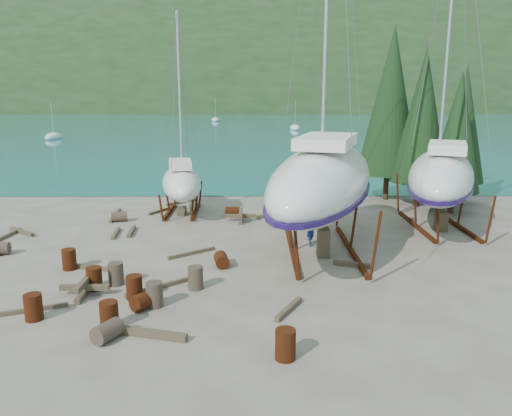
{
  "coord_description": "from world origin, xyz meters",
  "views": [
    {
      "loc": [
        1.88,
        -19.84,
        7.25
      ],
      "look_at": [
        1.97,
        3.0,
        1.94
      ],
      "focal_mm": 35.0,
      "sensor_mm": 36.0,
      "label": 1
    }
  ],
  "objects_px": {
    "worker": "(311,229)",
    "large_sailboat_far": "(441,175)",
    "small_sailboat_shore": "(182,182)",
    "large_sailboat_near": "(323,179)"
  },
  "relations": [
    {
      "from": "worker",
      "to": "large_sailboat_far",
      "type": "bearing_deg",
      "value": -61.58
    },
    {
      "from": "large_sailboat_far",
      "to": "small_sailboat_shore",
      "type": "height_order",
      "value": "large_sailboat_far"
    },
    {
      "from": "small_sailboat_shore",
      "to": "worker",
      "type": "bearing_deg",
      "value": -53.08
    },
    {
      "from": "large_sailboat_far",
      "to": "worker",
      "type": "distance_m",
      "value": 8.25
    },
    {
      "from": "small_sailboat_shore",
      "to": "large_sailboat_near",
      "type": "bearing_deg",
      "value": -55.48
    },
    {
      "from": "large_sailboat_far",
      "to": "worker",
      "type": "height_order",
      "value": "large_sailboat_far"
    },
    {
      "from": "small_sailboat_shore",
      "to": "worker",
      "type": "distance_m",
      "value": 9.82
    },
    {
      "from": "large_sailboat_far",
      "to": "worker",
      "type": "relative_size",
      "value": 10.57
    },
    {
      "from": "large_sailboat_far",
      "to": "worker",
      "type": "bearing_deg",
      "value": -135.0
    },
    {
      "from": "worker",
      "to": "small_sailboat_shore",
      "type": "bearing_deg",
      "value": 51.62
    }
  ]
}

